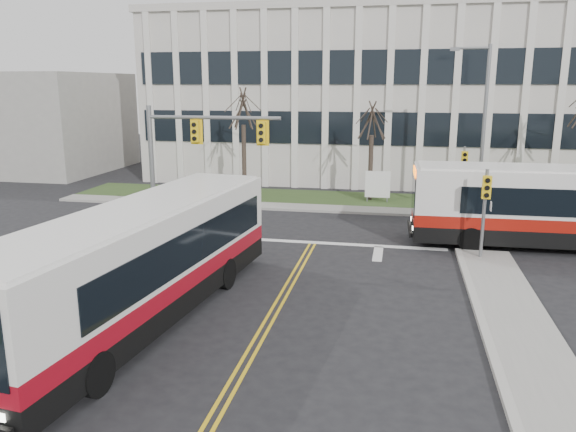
{
  "coord_description": "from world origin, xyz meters",
  "views": [
    {
      "loc": [
        3.73,
        -16.4,
        7.13
      ],
      "look_at": [
        -0.53,
        4.91,
        2.0
      ],
      "focal_mm": 35.0,
      "sensor_mm": 36.0,
      "label": 1
    }
  ],
  "objects_px": {
    "streetlight": "(481,120)",
    "directory_sign": "(378,185)",
    "bus_main": "(142,266)",
    "newspaper_box_blue": "(28,298)",
    "bus_cross": "(568,210)"
  },
  "relations": [
    {
      "from": "bus_cross",
      "to": "directory_sign",
      "type": "bearing_deg",
      "value": -134.33
    },
    {
      "from": "streetlight",
      "to": "bus_cross",
      "type": "relative_size",
      "value": 0.69
    },
    {
      "from": "streetlight",
      "to": "directory_sign",
      "type": "relative_size",
      "value": 4.6
    },
    {
      "from": "bus_main",
      "to": "streetlight",
      "type": "bearing_deg",
      "value": 62.54
    },
    {
      "from": "directory_sign",
      "to": "bus_cross",
      "type": "bearing_deg",
      "value": -43.03
    },
    {
      "from": "bus_cross",
      "to": "newspaper_box_blue",
      "type": "relative_size",
      "value": 13.94
    },
    {
      "from": "directory_sign",
      "to": "bus_cross",
      "type": "height_order",
      "value": "bus_cross"
    },
    {
      "from": "directory_sign",
      "to": "bus_main",
      "type": "distance_m",
      "value": 19.9
    },
    {
      "from": "directory_sign",
      "to": "bus_main",
      "type": "xyz_separation_m",
      "value": [
        -6.3,
        -18.87,
        0.58
      ]
    },
    {
      "from": "directory_sign",
      "to": "newspaper_box_blue",
      "type": "xyz_separation_m",
      "value": [
        -10.19,
        -19.05,
        -0.7
      ]
    },
    {
      "from": "bus_main",
      "to": "newspaper_box_blue",
      "type": "bearing_deg",
      "value": -170.79
    },
    {
      "from": "bus_cross",
      "to": "newspaper_box_blue",
      "type": "distance_m",
      "value": 21.81
    },
    {
      "from": "bus_cross",
      "to": "newspaper_box_blue",
      "type": "height_order",
      "value": "bus_cross"
    },
    {
      "from": "bus_main",
      "to": "newspaper_box_blue",
      "type": "height_order",
      "value": "bus_main"
    },
    {
      "from": "streetlight",
      "to": "directory_sign",
      "type": "bearing_deg",
      "value": 166.77
    }
  ]
}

